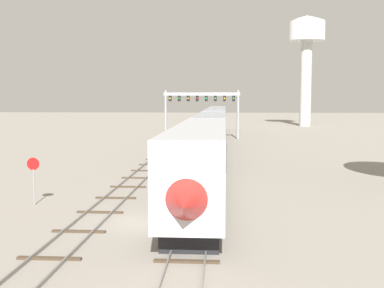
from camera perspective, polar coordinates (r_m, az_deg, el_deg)
ground_plane at (r=25.75m, az=-4.07°, el=-9.13°), size 400.00×400.00×0.00m
track_main at (r=84.95m, az=2.85°, el=1.00°), size 2.60×200.00×0.16m
track_near at (r=65.38m, az=-2.29°, el=-0.28°), size 2.60×160.00×0.16m
passenger_train at (r=61.76m, az=2.48°, el=1.75°), size 3.04×86.59×4.80m
signal_gantry at (r=78.22m, az=1.13°, el=4.80°), size 12.10×0.49×7.70m
water_tower at (r=118.42m, az=13.12°, el=11.36°), size 8.31×8.31×25.32m
stop_sign at (r=31.10m, az=-17.87°, el=-3.35°), size 0.76×0.08×2.88m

